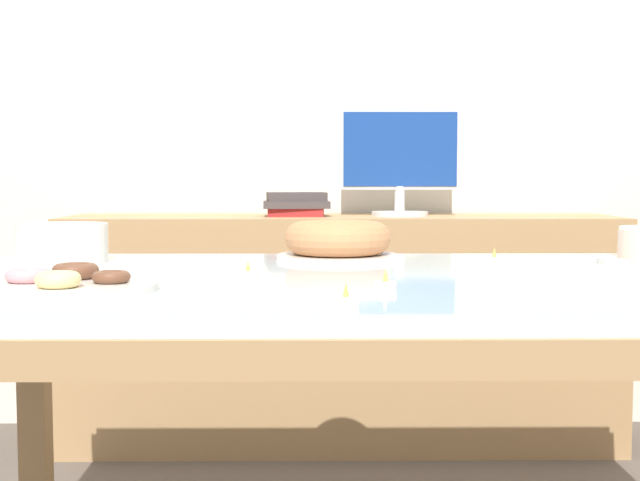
{
  "coord_description": "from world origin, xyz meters",
  "views": [
    {
      "loc": [
        -0.11,
        -1.79,
        0.96
      ],
      "look_at": [
        -0.09,
        0.15,
        0.82
      ],
      "focal_mm": 50.0,
      "sensor_mm": 36.0,
      "label": 1
    }
  ],
  "objects_px": {
    "book_stack": "(296,204)",
    "tealight_near_cakes": "(385,285)",
    "plate_stack": "(62,243)",
    "computer_monitor": "(400,162)",
    "pastry_platter": "(68,283)",
    "tealight_right_edge": "(346,300)",
    "cake_golden_bundt": "(338,241)",
    "tealight_centre": "(494,259)",
    "tealight_near_front": "(248,274)"
  },
  "relations": [
    {
      "from": "cake_golden_bundt",
      "to": "tealight_right_edge",
      "type": "xyz_separation_m",
      "value": [
        -0.01,
        -0.78,
        -0.03
      ]
    },
    {
      "from": "tealight_right_edge",
      "to": "tealight_near_cakes",
      "type": "bearing_deg",
      "value": 68.67
    },
    {
      "from": "computer_monitor",
      "to": "tealight_centre",
      "type": "relative_size",
      "value": 10.6
    },
    {
      "from": "book_stack",
      "to": "cake_golden_bundt",
      "type": "relative_size",
      "value": 0.82
    },
    {
      "from": "tealight_near_front",
      "to": "tealight_right_edge",
      "type": "distance_m",
      "value": 0.41
    },
    {
      "from": "plate_stack",
      "to": "tealight_near_front",
      "type": "distance_m",
      "value": 0.57
    },
    {
      "from": "computer_monitor",
      "to": "tealight_near_cakes",
      "type": "xyz_separation_m",
      "value": [
        -0.18,
        -1.6,
        -0.24
      ]
    },
    {
      "from": "plate_stack",
      "to": "book_stack",
      "type": "bearing_deg",
      "value": 63.96
    },
    {
      "from": "plate_stack",
      "to": "tealight_near_front",
      "type": "bearing_deg",
      "value": -36.86
    },
    {
      "from": "computer_monitor",
      "to": "book_stack",
      "type": "bearing_deg",
      "value": 179.78
    },
    {
      "from": "computer_monitor",
      "to": "tealight_near_front",
      "type": "relative_size",
      "value": 10.6
    },
    {
      "from": "cake_golden_bundt",
      "to": "plate_stack",
      "type": "xyz_separation_m",
      "value": [
        -0.64,
        -0.06,
        0.0
      ]
    },
    {
      "from": "plate_stack",
      "to": "tealight_near_cakes",
      "type": "relative_size",
      "value": 5.25
    },
    {
      "from": "plate_stack",
      "to": "pastry_platter",
      "type": "bearing_deg",
      "value": -73.54
    },
    {
      "from": "book_stack",
      "to": "tealight_near_cakes",
      "type": "relative_size",
      "value": 5.97
    },
    {
      "from": "tealight_centre",
      "to": "pastry_platter",
      "type": "bearing_deg",
      "value": -151.28
    },
    {
      "from": "pastry_platter",
      "to": "tealight_centre",
      "type": "distance_m",
      "value": 0.97
    },
    {
      "from": "pastry_platter",
      "to": "plate_stack",
      "type": "bearing_deg",
      "value": 106.46
    },
    {
      "from": "plate_stack",
      "to": "tealight_centre",
      "type": "height_order",
      "value": "plate_stack"
    },
    {
      "from": "pastry_platter",
      "to": "tealight_near_front",
      "type": "relative_size",
      "value": 7.86
    },
    {
      "from": "tealight_near_front",
      "to": "tealight_right_edge",
      "type": "xyz_separation_m",
      "value": [
        0.18,
        -0.38,
        0.0
      ]
    },
    {
      "from": "computer_monitor",
      "to": "tealight_centre",
      "type": "distance_m",
      "value": 1.16
    },
    {
      "from": "computer_monitor",
      "to": "book_stack",
      "type": "relative_size",
      "value": 1.78
    },
    {
      "from": "book_stack",
      "to": "cake_golden_bundt",
      "type": "bearing_deg",
      "value": -83.51
    },
    {
      "from": "computer_monitor",
      "to": "book_stack",
      "type": "distance_m",
      "value": 0.39
    },
    {
      "from": "book_stack",
      "to": "tealight_right_edge",
      "type": "xyz_separation_m",
      "value": [
        0.11,
        -1.8,
        -0.09
      ]
    },
    {
      "from": "computer_monitor",
      "to": "plate_stack",
      "type": "xyz_separation_m",
      "value": [
        -0.89,
        -1.08,
        -0.2
      ]
    },
    {
      "from": "pastry_platter",
      "to": "plate_stack",
      "type": "distance_m",
      "value": 0.54
    },
    {
      "from": "book_stack",
      "to": "tealight_near_front",
      "type": "xyz_separation_m",
      "value": [
        -0.07,
        -1.42,
        -0.09
      ]
    },
    {
      "from": "book_stack",
      "to": "pastry_platter",
      "type": "bearing_deg",
      "value": -103.26
    },
    {
      "from": "tealight_centre",
      "to": "tealight_near_cakes",
      "type": "height_order",
      "value": "same"
    },
    {
      "from": "cake_golden_bundt",
      "to": "tealight_near_front",
      "type": "distance_m",
      "value": 0.45
    },
    {
      "from": "plate_stack",
      "to": "tealight_centre",
      "type": "distance_m",
      "value": 1.0
    },
    {
      "from": "plate_stack",
      "to": "tealight_right_edge",
      "type": "height_order",
      "value": "plate_stack"
    },
    {
      "from": "pastry_platter",
      "to": "book_stack",
      "type": "bearing_deg",
      "value": 76.74
    },
    {
      "from": "computer_monitor",
      "to": "cake_golden_bundt",
      "type": "distance_m",
      "value": 1.07
    },
    {
      "from": "tealight_right_edge",
      "to": "tealight_near_cakes",
      "type": "height_order",
      "value": "same"
    },
    {
      "from": "tealight_centre",
      "to": "cake_golden_bundt",
      "type": "bearing_deg",
      "value": 162.59
    },
    {
      "from": "plate_stack",
      "to": "tealight_near_cakes",
      "type": "distance_m",
      "value": 0.88
    },
    {
      "from": "book_stack",
      "to": "cake_golden_bundt",
      "type": "height_order",
      "value": "book_stack"
    },
    {
      "from": "pastry_platter",
      "to": "tealight_right_edge",
      "type": "relative_size",
      "value": 7.86
    },
    {
      "from": "computer_monitor",
      "to": "tealight_near_front",
      "type": "bearing_deg",
      "value": -107.1
    },
    {
      "from": "pastry_platter",
      "to": "tealight_centre",
      "type": "height_order",
      "value": "pastry_platter"
    },
    {
      "from": "book_stack",
      "to": "tealight_near_cakes",
      "type": "bearing_deg",
      "value": -83.49
    },
    {
      "from": "plate_stack",
      "to": "tealight_near_cakes",
      "type": "height_order",
      "value": "plate_stack"
    },
    {
      "from": "computer_monitor",
      "to": "tealight_right_edge",
      "type": "distance_m",
      "value": 1.83
    },
    {
      "from": "cake_golden_bundt",
      "to": "pastry_platter",
      "type": "bearing_deg",
      "value": -130.53
    },
    {
      "from": "computer_monitor",
      "to": "plate_stack",
      "type": "bearing_deg",
      "value": -129.64
    },
    {
      "from": "tealight_right_edge",
      "to": "computer_monitor",
      "type": "bearing_deg",
      "value": 81.75
    },
    {
      "from": "computer_monitor",
      "to": "cake_golden_bundt",
      "type": "bearing_deg",
      "value": -103.79
    }
  ]
}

